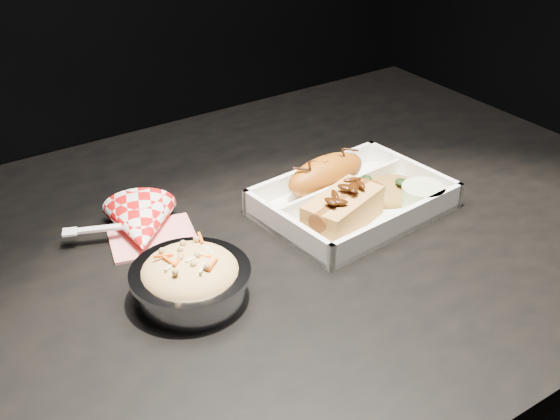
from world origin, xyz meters
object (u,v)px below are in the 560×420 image
object	(u,v)px
food_tray	(352,204)
hotdog	(343,207)
foil_coleslaw_cup	(190,277)
fried_pastry	(326,174)
napkin_fork	(142,227)
dining_table	(260,290)

from	to	relation	value
food_tray	hotdog	size ratio (longest dim) A/B	2.08
foil_coleslaw_cup	hotdog	bearing A→B (deg)	5.02
fried_pastry	foil_coleslaw_cup	bearing A→B (deg)	-158.81
fried_pastry	napkin_fork	world-z (taller)	napkin_fork
food_tray	foil_coleslaw_cup	size ratio (longest dim) A/B	1.91
dining_table	food_tray	bearing A→B (deg)	-7.31
dining_table	napkin_fork	bearing A→B (deg)	148.24
food_tray	dining_table	bearing A→B (deg)	167.68
foil_coleslaw_cup	napkin_fork	bearing A→B (deg)	87.57
hotdog	foil_coleslaw_cup	world-z (taller)	hotdog
foil_coleslaw_cup	napkin_fork	distance (m)	0.15
fried_pastry	napkin_fork	xyz separation A→B (m)	(-0.27, 0.04, -0.02)
fried_pastry	hotdog	world-z (taller)	hotdog
dining_table	fried_pastry	xyz separation A→B (m)	(0.14, 0.04, 0.12)
food_tray	fried_pastry	world-z (taller)	fried_pastry
napkin_fork	foil_coleslaw_cup	bearing A→B (deg)	-70.37
fried_pastry	foil_coleslaw_cup	world-z (taller)	foil_coleslaw_cup
food_tray	fried_pastry	distance (m)	0.06
dining_table	foil_coleslaw_cup	xyz separation A→B (m)	(-0.14, -0.07, 0.12)
dining_table	hotdog	distance (m)	0.17
foil_coleslaw_cup	napkin_fork	xyz separation A→B (m)	(0.01, 0.15, -0.01)
food_tray	napkin_fork	bearing A→B (deg)	155.14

